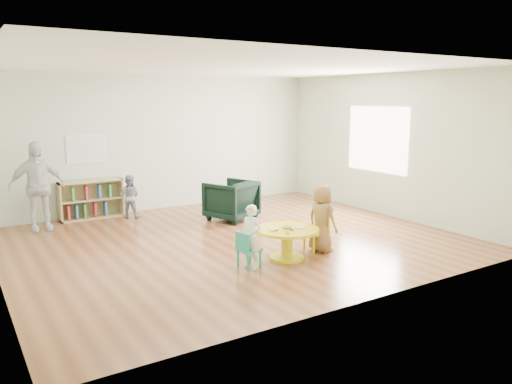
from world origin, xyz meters
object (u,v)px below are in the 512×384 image
Objects in this scene: child_right at (322,218)px; toddler at (130,196)px; bookshelf at (90,200)px; kid_chair_left at (247,249)px; armchair at (231,200)px; adult_caretaker at (37,186)px; child_left at (251,237)px; activity_table at (287,238)px; kid_chair_right at (318,231)px.

child_right is 1.21× the size of toddler.
toddler is (0.66, -0.38, 0.06)m from bookshelf.
armchair is (1.20, 2.57, 0.11)m from kid_chair_left.
child_right is 5.01m from adult_caretaker.
kid_chair_left is at bearing -160.08° from child_left.
kid_chair_left is 0.49× the size of child_right.
toddler is at bearing 106.64° from activity_table.
activity_table is 1.80× the size of kid_chair_left.
bookshelf is (-2.43, 4.00, 0.06)m from kid_chair_right.
child_right is (1.33, 0.10, 0.07)m from child_left.
activity_table is at bearing -66.64° from bookshelf.
armchair is at bearing 5.83° from kid_chair_right.
child_right reaches higher than kid_chair_left.
adult_caretaker is at bearing -155.85° from bookshelf.
kid_chair_left is at bearing 43.07° from armchair.
armchair reaches higher than kid_chair_right.
kid_chair_right is at bearing -45.84° from adult_caretaker.
activity_table is at bearing 101.25° from kid_chair_right.
toddler is at bearing 2.59° from adult_caretaker.
kid_chair_right is at bearing 71.69° from armchair.
bookshelf is 1.43× the size of armchair.
adult_caretaker is (-2.08, 3.68, 0.52)m from kid_chair_left.
armchair reaches higher than bookshelf.
kid_chair_right is 0.67× the size of toddler.
adult_caretaker reaches higher than armchair.
child_left is at bearing 82.29° from child_right.
child_left is (1.12, -4.17, 0.08)m from bookshelf.
bookshelf is (-1.08, 4.13, 0.09)m from kid_chair_left.
activity_table is 0.70m from child_right.
bookshelf is 4.75m from child_right.
kid_chair_right is 0.22m from child_right.
bookshelf is 2.76m from armchair.
kid_chair_left is (-0.70, -0.03, -0.04)m from activity_table.
child_right reaches higher than bookshelf.
child_right is at bearing 152.08° from toddler.
armchair is 0.94× the size of child_left.
child_left is 1.33m from child_right.
adult_caretaker is (-2.78, 3.66, 0.48)m from activity_table.
kid_chair_right is (1.35, 0.13, 0.03)m from kid_chair_left.
toddler is at bearing 164.60° from child_left.
toddler is (-0.46, 3.80, -0.02)m from child_left.
armchair is 0.81× the size of child_right.
kid_chair_right is 4.68m from bookshelf.
activity_table is 0.67m from child_left.
bookshelf reaches higher than kid_chair_right.
child_left is (-1.16, -2.62, 0.06)m from armchair.
toddler is at bearing -58.11° from armchair.
child_left is at bearing 33.28° from kid_chair_left.
toddler reaches higher than activity_table.
toddler is at bearing 28.23° from kid_chair_right.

